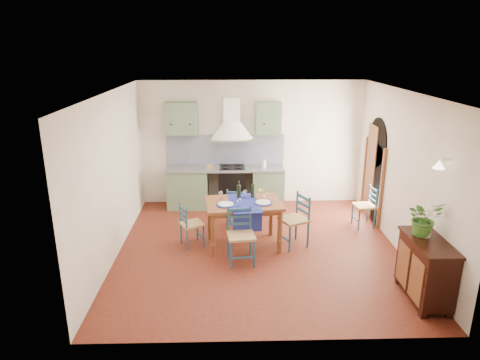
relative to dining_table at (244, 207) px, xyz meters
name	(u,v)px	position (x,y,z in m)	size (l,w,h in m)	color
floor	(258,249)	(0.26, -0.17, -0.75)	(5.00, 5.00, 0.00)	#461A0F
back_wall	(231,161)	(-0.21, 2.12, 0.30)	(5.00, 0.96, 2.80)	white
right_wall	(397,173)	(2.76, 0.11, 0.58)	(0.26, 5.00, 2.80)	white
left_wall	(112,177)	(-2.24, -0.17, 0.65)	(0.04, 5.00, 2.80)	white
ceiling	(261,92)	(0.26, -0.17, 2.05)	(5.00, 5.00, 0.01)	white
dining_table	(244,207)	(0.00, 0.00, 0.00)	(1.43, 1.10, 1.17)	brown
chair_near	(241,235)	(-0.07, -0.61, -0.26)	(0.49, 0.49, 0.95)	navy
chair_far	(237,207)	(-0.11, 0.78, -0.31)	(0.46, 0.46, 0.86)	navy
chair_left	(190,225)	(-0.97, 0.02, -0.34)	(0.50, 0.50, 0.80)	navy
chair_right	(295,220)	(0.93, 0.00, -0.25)	(0.60, 0.60, 0.97)	navy
chair_spare	(366,206)	(2.49, 0.84, -0.33)	(0.43, 0.43, 0.83)	navy
sideboard	(426,268)	(2.52, -1.81, -0.24)	(0.50, 1.05, 0.94)	black
potted_plant	(424,218)	(2.49, -1.63, 0.45)	(0.48, 0.41, 0.53)	#356924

